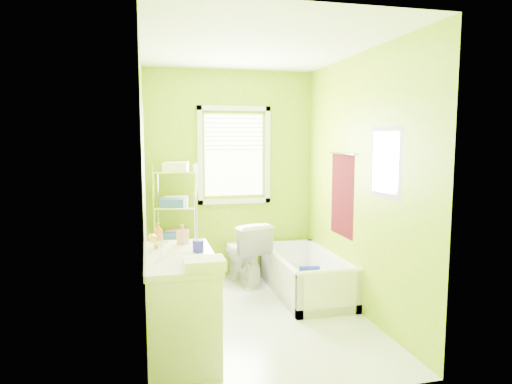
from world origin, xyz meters
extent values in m
plane|color=silver|center=(0.00, 0.00, 0.00)|extent=(2.90, 2.90, 0.00)
cube|color=#7FA407|center=(0.00, 1.45, 1.30)|extent=(2.10, 0.04, 2.60)
cube|color=#7FA407|center=(0.00, -1.45, 1.30)|extent=(2.10, 0.04, 2.60)
cube|color=#7FA407|center=(-1.05, 0.00, 1.30)|extent=(0.04, 2.90, 2.60)
cube|color=#7FA407|center=(1.05, 0.00, 1.30)|extent=(0.04, 2.90, 2.60)
cube|color=white|center=(0.00, 0.00, 2.60)|extent=(2.10, 2.90, 0.04)
cube|color=white|center=(0.05, 1.44, 1.55)|extent=(0.74, 0.01, 1.01)
cube|color=white|center=(0.05, 1.42, 0.97)|extent=(0.92, 0.05, 0.06)
cube|color=white|center=(0.05, 1.42, 2.13)|extent=(0.92, 0.05, 0.06)
cube|color=white|center=(-0.38, 1.42, 1.55)|extent=(0.06, 0.05, 1.22)
cube|color=white|center=(0.48, 1.42, 1.55)|extent=(0.06, 0.05, 1.22)
cube|color=white|center=(0.05, 1.42, 1.84)|extent=(0.72, 0.02, 0.50)
cube|color=white|center=(-1.04, -1.00, 1.00)|extent=(0.02, 0.80, 2.00)
sphere|color=gold|center=(-1.00, -0.67, 1.00)|extent=(0.07, 0.07, 0.07)
cube|color=#3F070B|center=(1.04, 0.35, 1.15)|extent=(0.02, 0.58, 0.90)
cylinder|color=silver|center=(1.02, 0.35, 1.60)|extent=(0.02, 0.62, 0.02)
cube|color=#CC5972|center=(1.04, -0.55, 1.55)|extent=(0.02, 0.54, 0.64)
cube|color=white|center=(1.03, -0.55, 1.55)|extent=(0.01, 0.44, 0.54)
cube|color=white|center=(0.70, 0.58, 0.05)|extent=(0.69, 1.48, 0.10)
cube|color=white|center=(0.39, 0.58, 0.22)|extent=(0.07, 1.48, 0.44)
cube|color=white|center=(1.02, 0.58, 0.22)|extent=(0.07, 1.48, 0.44)
cube|color=white|center=(0.70, -0.12, 0.22)|extent=(0.69, 0.07, 0.44)
cube|color=white|center=(0.70, 1.29, 0.22)|extent=(0.69, 0.07, 0.44)
cylinder|color=white|center=(0.70, -0.12, 0.44)|extent=(0.69, 0.07, 0.07)
cylinder|color=#1426C4|center=(0.70, 0.35, 0.13)|extent=(0.33, 0.33, 0.06)
cylinder|color=yellow|center=(0.70, 0.35, 0.18)|extent=(0.31, 0.31, 0.05)
cube|color=#1426C4|center=(0.72, 0.48, 0.23)|extent=(0.23, 0.06, 0.21)
imported|color=white|center=(0.11, 1.11, 0.39)|extent=(0.59, 0.83, 0.77)
cube|color=white|center=(-0.78, -0.54, 0.39)|extent=(0.53, 1.07, 0.78)
cube|color=white|center=(-0.78, -0.54, 0.80)|extent=(0.56, 1.10, 0.05)
ellipsoid|color=white|center=(-0.76, -0.68, 0.80)|extent=(0.37, 0.48, 0.13)
cylinder|color=silver|center=(-0.94, -0.68, 0.90)|extent=(0.03, 0.03, 0.16)
cylinder|color=silver|center=(-0.94, -0.68, 0.97)|extent=(0.12, 0.02, 0.02)
imported|color=#E77243|center=(-0.94, -0.26, 0.93)|extent=(0.11, 0.11, 0.22)
imported|color=#D58A8F|center=(-0.73, -0.17, 0.91)|extent=(0.11, 0.11, 0.18)
cylinder|color=#201CB9|center=(-0.63, -0.49, 0.88)|extent=(0.09, 0.09, 0.10)
cube|color=white|center=(-0.64, -0.98, 0.86)|extent=(0.30, 0.23, 0.07)
cylinder|color=silver|center=(-0.95, 1.08, 0.73)|extent=(0.02, 0.02, 1.47)
cylinder|color=silver|center=(-0.90, 1.35, 0.73)|extent=(0.02, 0.02, 1.47)
cylinder|color=silver|center=(-0.50, 0.99, 0.73)|extent=(0.02, 0.02, 1.47)
cylinder|color=silver|center=(-0.44, 1.26, 0.73)|extent=(0.02, 0.02, 1.47)
cube|color=silver|center=(-0.70, 1.17, 0.14)|extent=(0.53, 0.39, 0.02)
cube|color=silver|center=(-0.70, 1.17, 0.55)|extent=(0.53, 0.39, 0.02)
cube|color=silver|center=(-0.70, 1.17, 0.96)|extent=(0.53, 0.39, 0.02)
cube|color=silver|center=(-0.70, 1.17, 1.38)|extent=(0.53, 0.39, 0.02)
cube|color=white|center=(-0.70, 1.08, 1.43)|extent=(0.30, 0.23, 0.10)
cube|color=white|center=(-0.67, 1.28, 1.43)|extent=(0.30, 0.23, 0.10)
cube|color=#2C53A1|center=(-0.74, 1.09, 1.02)|extent=(0.30, 0.23, 0.10)
cube|color=#F7E797|center=(-0.69, 1.28, 1.02)|extent=(0.30, 0.23, 0.10)
cube|color=#2C53A1|center=(-0.72, 1.10, 0.61)|extent=(0.30, 0.23, 0.10)
cube|color=pink|center=(-0.68, 1.29, 0.61)|extent=(0.30, 0.23, 0.10)
cube|color=pink|center=(-0.46, 1.12, 0.29)|extent=(0.07, 0.26, 0.46)
camera|label=1|loc=(-1.02, -4.20, 1.77)|focal=32.00mm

